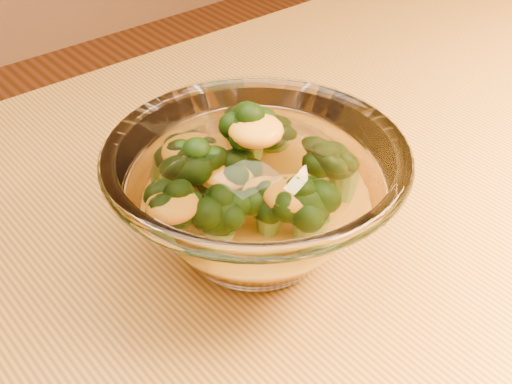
{
  "coord_description": "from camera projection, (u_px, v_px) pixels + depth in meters",
  "views": [
    {
      "loc": [
        -0.36,
        -0.27,
        1.11
      ],
      "look_at": [
        -0.1,
        0.05,
        0.81
      ],
      "focal_mm": 50.0,
      "sensor_mm": 36.0,
      "label": 1
    }
  ],
  "objects": [
    {
      "name": "table",
      "position": [
        380.0,
        320.0,
        0.62
      ],
      "size": [
        1.2,
        0.8,
        0.75
      ],
      "color": "#B68736",
      "rests_on": "ground"
    },
    {
      "name": "glass_bowl",
      "position": [
        256.0,
        197.0,
        0.52
      ],
      "size": [
        0.22,
        0.22,
        0.1
      ],
      "color": "white",
      "rests_on": "table"
    },
    {
      "name": "cheese_sauce",
      "position": [
        256.0,
        219.0,
        0.53
      ],
      "size": [
        0.12,
        0.12,
        0.03
      ],
      "primitive_type": "ellipsoid",
      "color": "#FFAB15",
      "rests_on": "glass_bowl"
    },
    {
      "name": "broccoli_heap",
      "position": [
        244.0,
        178.0,
        0.51
      ],
      "size": [
        0.15,
        0.15,
        0.08
      ],
      "color": "black",
      "rests_on": "cheese_sauce"
    }
  ]
}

